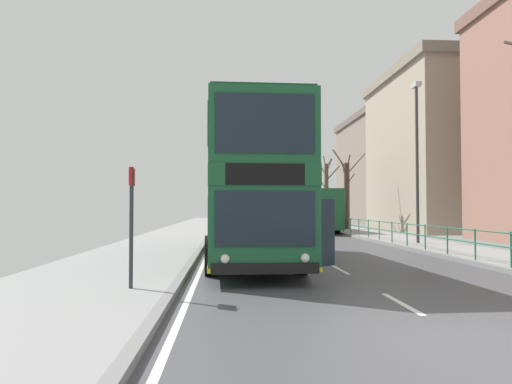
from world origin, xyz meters
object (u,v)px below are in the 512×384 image
bare_tree_far_02 (347,193)px  double_decker_bus_main (248,189)px  background_bus_far_lane (310,209)px  background_building_02 (401,169)px  bus_stop_sign_near (131,213)px  background_building_00 (471,150)px  bare_tree_far_00 (327,191)px  street_lamp_far_side (417,149)px

bare_tree_far_02 → double_decker_bus_main: bearing=-112.6°
background_bus_far_lane → background_building_02: bearing=53.5°
background_bus_far_lane → background_building_02: size_ratio=0.56×
bus_stop_sign_near → background_building_02: (21.88, 43.89, 4.55)m
double_decker_bus_main → bus_stop_sign_near: (-2.60, -5.91, -0.71)m
bus_stop_sign_near → background_building_00: bearing=51.5°
background_building_00 → bare_tree_far_00: bearing=135.3°
bare_tree_far_00 → background_building_02: size_ratio=0.36×
street_lamp_far_side → background_building_02: size_ratio=0.40×
street_lamp_far_side → background_building_02: (11.21, 32.19, 1.76)m
bare_tree_far_02 → background_building_00: background_building_00 is taller
street_lamp_far_side → bare_tree_far_00: bearing=88.2°
double_decker_bus_main → street_lamp_far_side: (8.07, 5.79, 2.08)m
background_bus_far_lane → background_building_00: (12.84, 1.07, 4.58)m
background_building_02 → background_bus_far_lane: bearing=-126.5°
street_lamp_far_side → bus_stop_sign_near: bearing=-132.4°
background_bus_far_lane → bare_tree_far_02: (3.04, 1.06, 1.22)m
street_lamp_far_side → bare_tree_far_02: bearing=88.6°
bare_tree_far_02 → background_building_00: (9.80, 0.01, 3.35)m
bare_tree_far_00 → background_building_00: size_ratio=0.49×
double_decker_bus_main → bus_stop_sign_near: 6.49m
background_bus_far_lane → background_building_00: bearing=4.8°
background_building_00 → double_decker_bus_main: bearing=-131.9°
street_lamp_far_side → background_building_00: 17.81m
double_decker_bus_main → background_bus_far_lane: (5.39, 19.24, -0.73)m
bus_stop_sign_near → background_building_00: 33.79m
street_lamp_far_side → background_building_02: bearing=70.8°
bare_tree_far_00 → background_building_02: bearing=38.7°
background_building_02 → bus_stop_sign_near: bearing=-116.5°
bare_tree_far_02 → street_lamp_far_side: bearing=-91.4°
background_building_00 → background_building_02: background_building_00 is taller
background_bus_far_lane → street_lamp_far_side: size_ratio=1.39×
double_decker_bus_main → bus_stop_sign_near: size_ratio=4.52×
bare_tree_far_00 → background_building_02: (10.46, 8.37, 2.88)m
background_building_00 → background_building_02: bearing=86.6°
double_decker_bus_main → bare_tree_far_00: 30.91m
bare_tree_far_00 → background_building_00: (9.41, -9.30, 2.89)m
bus_stop_sign_near → background_bus_far_lane: bearing=72.4°
bare_tree_far_02 → bus_stop_sign_near: bearing=-112.8°
background_bus_far_lane → street_lamp_far_side: bearing=-78.7°
background_bus_far_lane → bare_tree_far_02: bare_tree_far_02 is taller
bare_tree_far_02 → background_building_02: size_ratio=0.34×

